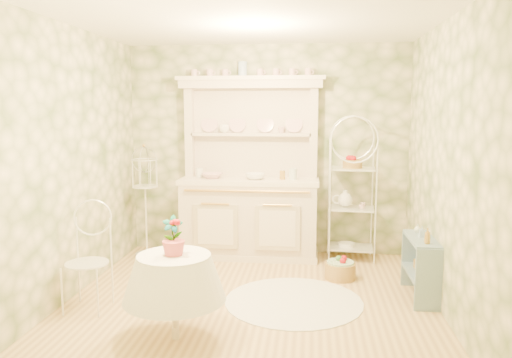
# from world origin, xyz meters

# --- Properties ---
(floor) EXTENTS (3.60, 3.60, 0.00)m
(floor) POSITION_xyz_m (0.00, 0.00, 0.00)
(floor) COLOR #DAB877
(floor) RESTS_ON ground
(ceiling) EXTENTS (3.60, 3.60, 0.00)m
(ceiling) POSITION_xyz_m (0.00, 0.00, 2.70)
(ceiling) COLOR white
(ceiling) RESTS_ON floor
(wall_left) EXTENTS (3.60, 3.60, 0.00)m
(wall_left) POSITION_xyz_m (-1.80, 0.00, 1.35)
(wall_left) COLOR beige
(wall_left) RESTS_ON floor
(wall_right) EXTENTS (3.60, 3.60, 0.00)m
(wall_right) POSITION_xyz_m (1.80, 0.00, 1.35)
(wall_right) COLOR beige
(wall_right) RESTS_ON floor
(wall_back) EXTENTS (3.60, 3.60, 0.00)m
(wall_back) POSITION_xyz_m (0.00, 1.80, 1.35)
(wall_back) COLOR beige
(wall_back) RESTS_ON floor
(wall_front) EXTENTS (3.60, 3.60, 0.00)m
(wall_front) POSITION_xyz_m (0.00, -1.80, 1.35)
(wall_front) COLOR beige
(wall_front) RESTS_ON floor
(kitchen_dresser) EXTENTS (1.87, 0.61, 2.29)m
(kitchen_dresser) POSITION_xyz_m (-0.20, 1.52, 1.15)
(kitchen_dresser) COLOR beige
(kitchen_dresser) RESTS_ON floor
(bakers_rack) EXTENTS (0.60, 0.46, 1.82)m
(bakers_rack) POSITION_xyz_m (1.08, 1.56, 0.91)
(bakers_rack) COLOR white
(bakers_rack) RESTS_ON floor
(side_shelf) EXTENTS (0.31, 0.70, 0.58)m
(side_shelf) POSITION_xyz_m (1.68, 0.29, 0.29)
(side_shelf) COLOR #7793A6
(side_shelf) RESTS_ON floor
(round_table) EXTENTS (0.75, 0.75, 0.77)m
(round_table) POSITION_xyz_m (-0.51, -0.87, 0.38)
(round_table) COLOR white
(round_table) RESTS_ON floor
(cafe_chair) EXTENTS (0.55, 0.55, 0.93)m
(cafe_chair) POSITION_xyz_m (-1.50, -0.36, 0.46)
(cafe_chair) COLOR white
(cafe_chair) RESTS_ON floor
(birdcage_stand) EXTENTS (0.37, 0.37, 1.43)m
(birdcage_stand) POSITION_xyz_m (-1.51, 1.38, 0.71)
(birdcage_stand) COLOR white
(birdcage_stand) RESTS_ON floor
(floor_basket) EXTENTS (0.34, 0.34, 0.20)m
(floor_basket) POSITION_xyz_m (0.92, 0.77, 0.10)
(floor_basket) COLOR #AE8641
(floor_basket) RESTS_ON floor
(lace_rug) EXTENTS (1.71, 1.71, 0.01)m
(lace_rug) POSITION_xyz_m (0.42, 0.04, 0.01)
(lace_rug) COLOR white
(lace_rug) RESTS_ON floor
(bowl_floral) EXTENTS (0.27, 0.27, 0.07)m
(bowl_floral) POSITION_xyz_m (-0.67, 1.52, 1.02)
(bowl_floral) COLOR white
(bowl_floral) RESTS_ON kitchen_dresser
(bowl_white) EXTENTS (0.31, 0.31, 0.08)m
(bowl_white) POSITION_xyz_m (-0.12, 1.46, 1.02)
(bowl_white) COLOR white
(bowl_white) RESTS_ON kitchen_dresser
(cup_left) EXTENTS (0.18, 0.18, 0.10)m
(cup_left) POSITION_xyz_m (-0.54, 1.68, 1.61)
(cup_left) COLOR white
(cup_left) RESTS_ON kitchen_dresser
(cup_right) EXTENTS (0.09, 0.09, 0.08)m
(cup_right) POSITION_xyz_m (0.19, 1.68, 1.61)
(cup_right) COLOR white
(cup_right) RESTS_ON kitchen_dresser
(potted_geranium) EXTENTS (0.18, 0.14, 0.31)m
(potted_geranium) POSITION_xyz_m (-0.52, -0.85, 0.85)
(potted_geranium) COLOR #3F7238
(potted_geranium) RESTS_ON round_table
(bottle_amber) EXTENTS (0.06, 0.06, 0.15)m
(bottle_amber) POSITION_xyz_m (1.68, 0.08, 0.68)
(bottle_amber) COLOR #AF8330
(bottle_amber) RESTS_ON side_shelf
(bottle_blue) EXTENTS (0.05, 0.05, 0.12)m
(bottle_blue) POSITION_xyz_m (1.68, 0.32, 0.65)
(bottle_blue) COLOR #A1BBDB
(bottle_blue) RESTS_ON side_shelf
(bottle_glass) EXTENTS (0.07, 0.07, 0.09)m
(bottle_glass) POSITION_xyz_m (1.68, 0.52, 0.65)
(bottle_glass) COLOR silver
(bottle_glass) RESTS_ON side_shelf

